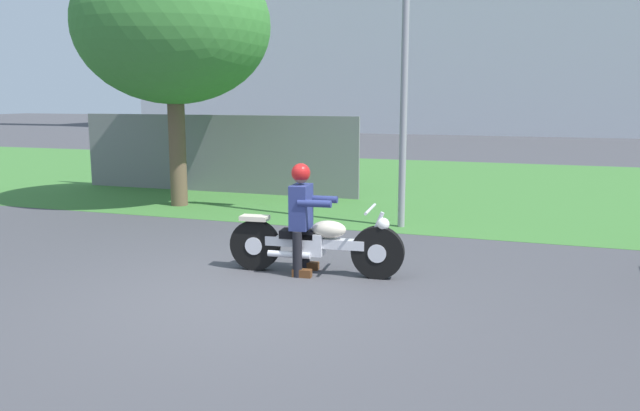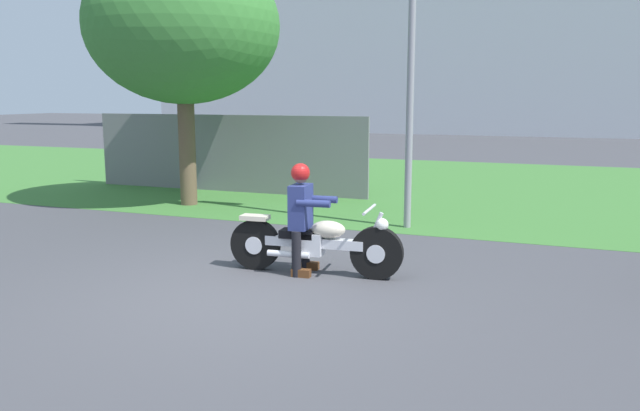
# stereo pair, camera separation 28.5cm
# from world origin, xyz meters

# --- Properties ---
(ground) EXTENTS (120.00, 120.00, 0.00)m
(ground) POSITION_xyz_m (0.00, 0.00, 0.00)
(ground) COLOR #424247
(grass_verge) EXTENTS (60.00, 12.00, 0.01)m
(grass_verge) POSITION_xyz_m (0.00, 9.82, 0.00)
(grass_verge) COLOR #3D7533
(grass_verge) RESTS_ON ground
(stadium_facade) EXTENTS (45.75, 8.00, 14.30)m
(stadium_facade) POSITION_xyz_m (0.47, 34.85, 7.15)
(stadium_facade) COLOR #B2B7C1
(stadium_facade) RESTS_ON ground
(motorcycle_lead) EXTENTS (2.26, 0.66, 0.89)m
(motorcycle_lead) POSITION_xyz_m (0.45, 1.14, 0.40)
(motorcycle_lead) COLOR black
(motorcycle_lead) RESTS_ON ground
(rider_lead) EXTENTS (0.57, 0.49, 1.41)m
(rider_lead) POSITION_xyz_m (0.28, 1.13, 0.82)
(rider_lead) COLOR black
(rider_lead) RESTS_ON ground
(tree_roadside) EXTENTS (3.87, 3.87, 5.16)m
(tree_roadside) POSITION_xyz_m (-3.90, 5.06, 3.60)
(tree_roadside) COLOR brown
(tree_roadside) RESTS_ON ground
(fence_segment) EXTENTS (7.00, 0.06, 1.80)m
(fence_segment) POSITION_xyz_m (-4.08, 6.98, 0.90)
(fence_segment) COLOR slate
(fence_segment) RESTS_ON ground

